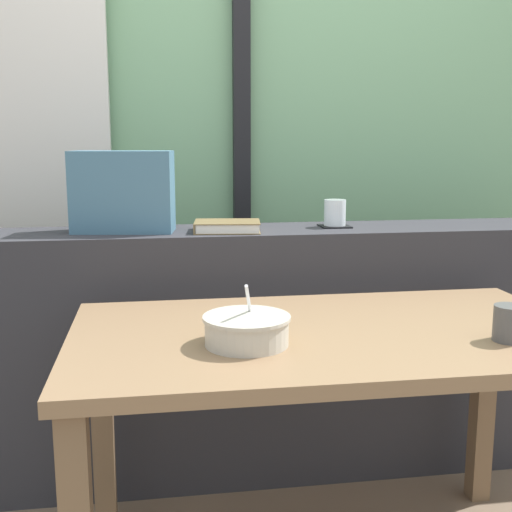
% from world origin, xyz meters
% --- Properties ---
extents(outdoor_backdrop, '(4.80, 0.08, 2.80)m').
position_xyz_m(outdoor_backdrop, '(0.00, 1.23, 1.40)').
color(outdoor_backdrop, '#7AAD7F').
rests_on(outdoor_backdrop, ground).
extents(curtain_left_panel, '(0.56, 0.06, 2.50)m').
position_xyz_m(curtain_left_panel, '(-0.83, 1.13, 1.25)').
color(curtain_left_panel, silver).
rests_on(curtain_left_panel, ground).
extents(window_divider_post, '(0.07, 0.05, 2.60)m').
position_xyz_m(window_divider_post, '(-0.02, 1.16, 1.30)').
color(window_divider_post, black).
rests_on(window_divider_post, ground).
extents(dark_console_ledge, '(2.80, 0.32, 0.86)m').
position_xyz_m(dark_console_ledge, '(0.00, 0.55, 0.43)').
color(dark_console_ledge, '#2D2D33').
rests_on(dark_console_ledge, ground).
extents(breakfast_table, '(1.29, 0.72, 0.69)m').
position_xyz_m(breakfast_table, '(0.04, -0.07, 0.60)').
color(breakfast_table, brown).
rests_on(breakfast_table, ground).
extents(coaster_square, '(0.10, 0.10, 0.00)m').
position_xyz_m(coaster_square, '(0.22, 0.56, 0.86)').
color(coaster_square, black).
rests_on(coaster_square, dark_console_ledge).
extents(juice_glass, '(0.07, 0.07, 0.09)m').
position_xyz_m(juice_glass, '(0.22, 0.56, 0.91)').
color(juice_glass, white).
rests_on(juice_glass, coaster_square).
extents(closed_book, '(0.23, 0.18, 0.03)m').
position_xyz_m(closed_book, '(-0.16, 0.51, 0.88)').
color(closed_book, brown).
rests_on(closed_book, dark_console_ledge).
extents(throw_pillow, '(0.34, 0.18, 0.26)m').
position_xyz_m(throw_pillow, '(-0.49, 0.55, 0.99)').
color(throw_pillow, '#426B84').
rests_on(throw_pillow, dark_console_ledge).
extents(soup_bowl, '(0.20, 0.20, 0.15)m').
position_xyz_m(soup_bowl, '(-0.18, -0.15, 0.73)').
color(soup_bowl, '#BCB7A8').
rests_on(soup_bowl, breakfast_table).
extents(ceramic_mug, '(0.11, 0.08, 0.08)m').
position_xyz_m(ceramic_mug, '(0.43, -0.22, 0.73)').
color(ceramic_mug, '#4C4C4C').
rests_on(ceramic_mug, breakfast_table).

